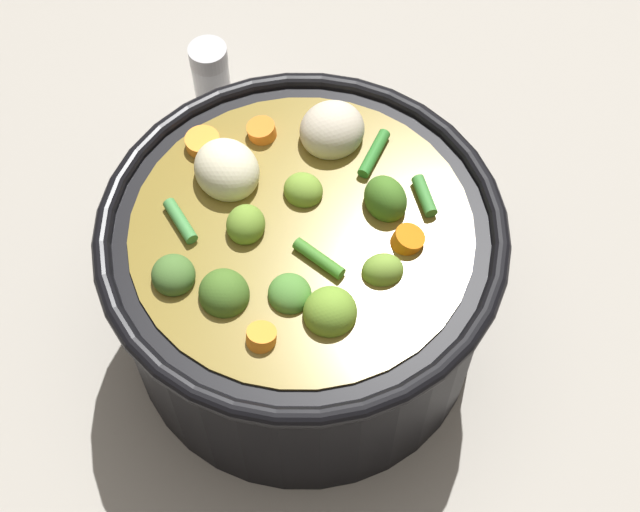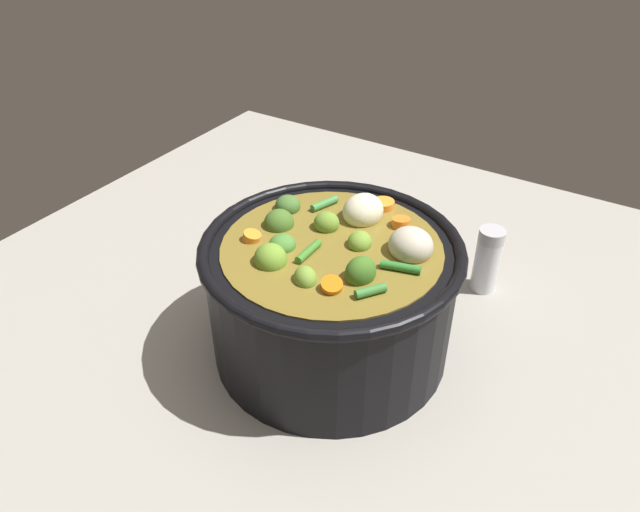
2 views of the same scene
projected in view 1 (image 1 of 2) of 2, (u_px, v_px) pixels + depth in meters
ground_plane at (305, 326)px, 0.76m from camera, size 1.10×1.10×0.00m
cooking_pot at (303, 277)px, 0.69m from camera, size 0.29×0.29×0.18m
salt_shaker at (212, 85)px, 0.83m from camera, size 0.03×0.03×0.09m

